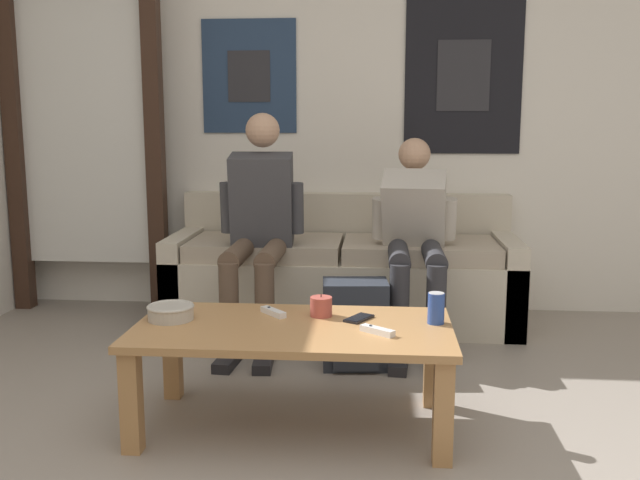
{
  "coord_description": "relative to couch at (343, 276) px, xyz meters",
  "views": [
    {
      "loc": [
        0.17,
        -1.74,
        1.21
      ],
      "look_at": [
        -0.1,
        1.49,
        0.66
      ],
      "focal_mm": 40.0,
      "sensor_mm": 36.0,
      "label": 1
    }
  ],
  "objects": [
    {
      "name": "cell_phone",
      "position": [
        0.14,
        -1.42,
        0.15
      ],
      "size": [
        0.13,
        0.15,
        0.01
      ],
      "color": "black",
      "rests_on": "coffee_table"
    },
    {
      "name": "couch",
      "position": [
        0.0,
        0.0,
        0.0
      ],
      "size": [
        2.05,
        0.74,
        0.75
      ],
      "color": "beige",
      "rests_on": "ground_plane"
    },
    {
      "name": "backpack",
      "position": [
        0.1,
        -0.81,
        -0.07
      ],
      "size": [
        0.33,
        0.27,
        0.43
      ],
      "color": "#282D38",
      "rests_on": "ground_plane"
    },
    {
      "name": "ceramic_bowl",
      "position": [
        -0.62,
        -1.48,
        0.18
      ],
      "size": [
        0.19,
        0.19,
        0.06
      ],
      "color": "#B7B2A8",
      "rests_on": "coffee_table"
    },
    {
      "name": "person_seated_adult",
      "position": [
        -0.44,
        -0.41,
        0.39
      ],
      "size": [
        0.47,
        0.85,
        1.25
      ],
      "color": "brown",
      "rests_on": "ground_plane"
    },
    {
      "name": "person_seated_teen",
      "position": [
        0.41,
        -0.37,
        0.33
      ],
      "size": [
        0.47,
        0.95,
        1.11
      ],
      "color": "#2D2D33",
      "rests_on": "ground_plane"
    },
    {
      "name": "pillar_candle",
      "position": [
        -0.02,
        -1.38,
        0.18
      ],
      "size": [
        0.09,
        0.09,
        0.09
      ],
      "color": "#B24C42",
      "rests_on": "coffee_table"
    },
    {
      "name": "coffee_table",
      "position": [
        -0.12,
        -1.53,
        0.08
      ],
      "size": [
        1.24,
        0.64,
        0.42
      ],
      "color": "#B27F4C",
      "rests_on": "ground_plane"
    },
    {
      "name": "door_frame",
      "position": [
        -1.63,
        0.16,
        0.92
      ],
      "size": [
        1.0,
        0.1,
        2.15
      ],
      "color": "#382319",
      "rests_on": "ground_plane"
    },
    {
      "name": "game_controller_near_left",
      "position": [
        -0.22,
        -1.38,
        0.15
      ],
      "size": [
        0.12,
        0.13,
        0.03
      ],
      "color": "white",
      "rests_on": "coffee_table"
    },
    {
      "name": "game_controller_near_right",
      "position": [
        0.21,
        -1.61,
        0.15
      ],
      "size": [
        0.13,
        0.11,
        0.03
      ],
      "color": "white",
      "rests_on": "coffee_table"
    },
    {
      "name": "wall_back",
      "position": [
        0.04,
        0.37,
        1.0
      ],
      "size": [
        10.0,
        0.07,
        2.55
      ],
      "color": "white",
      "rests_on": "ground_plane"
    },
    {
      "name": "drink_can_blue",
      "position": [
        0.44,
        -1.45,
        0.2
      ],
      "size": [
        0.07,
        0.07,
        0.12
      ],
      "color": "#28479E",
      "rests_on": "coffee_table"
    }
  ]
}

